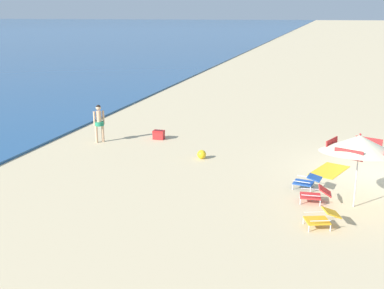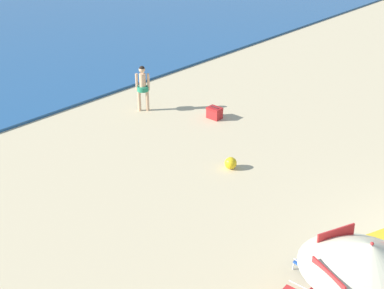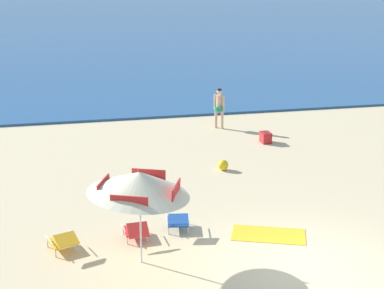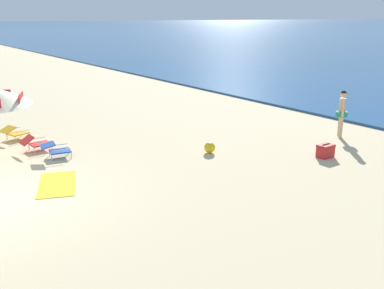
# 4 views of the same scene
# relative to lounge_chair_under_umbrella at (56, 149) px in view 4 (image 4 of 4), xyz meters

# --- Properties ---
(lounge_chair_under_umbrella) EXTENTS (0.67, 0.93, 0.49)m
(lounge_chair_under_umbrella) POSITION_rel_lounge_chair_under_umbrella_xyz_m (0.00, 0.00, 0.00)
(lounge_chair_under_umbrella) COLOR #1E4799
(lounge_chair_under_umbrella) RESTS_ON ground
(lounge_chair_beside_umbrella) EXTENTS (0.79, 0.99, 0.51)m
(lounge_chair_beside_umbrella) POSITION_rel_lounge_chair_under_umbrella_xyz_m (-2.81, -0.51, -0.00)
(lounge_chair_beside_umbrella) COLOR gold
(lounge_chair_beside_umbrella) RESTS_ON ground
(lounge_chair_facing_sea) EXTENTS (0.62, 0.93, 0.53)m
(lounge_chair_facing_sea) POSITION_rel_lounge_chair_under_umbrella_xyz_m (-1.09, -0.29, -0.01)
(lounge_chair_facing_sea) COLOR red
(lounge_chair_facing_sea) RESTS_ON ground
(person_standing_near_shore) EXTENTS (0.41, 0.41, 1.66)m
(person_standing_near_shore) POSITION_rel_lounge_chair_under_umbrella_xyz_m (3.48, 9.03, 0.68)
(person_standing_near_shore) COLOR #D8A87F
(person_standing_near_shore) RESTS_ON ground
(cooler_box) EXTENTS (0.36, 0.50, 0.43)m
(cooler_box) POSITION_rel_lounge_chair_under_umbrella_xyz_m (4.68, 6.72, -0.08)
(cooler_box) COLOR red
(cooler_box) RESTS_ON ground
(beach_ball) EXTENTS (0.35, 0.35, 0.35)m
(beach_ball) POSITION_rel_lounge_chair_under_umbrella_xyz_m (2.30, 4.10, -0.10)
(beach_ball) COLOR yellow
(beach_ball) RESTS_ON ground
(beach_towel) EXTENTS (2.00, 1.49, 0.01)m
(beach_towel) POSITION_rel_lounge_chair_under_umbrella_xyz_m (2.14, -0.70, -0.27)
(beach_towel) COLOR gold
(beach_towel) RESTS_ON ground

